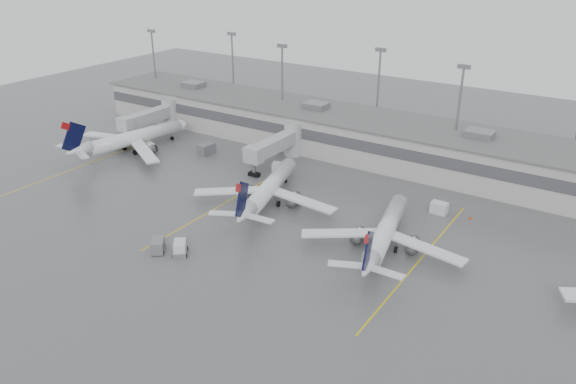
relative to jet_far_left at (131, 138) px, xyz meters
The scene contains 18 objects.
ground 59.98m from the jet_far_left, 32.90° to the right, with size 260.00×260.00×0.00m, color #515153.
terminal 56.37m from the jet_far_left, 26.84° to the left, with size 152.00×17.00×9.45m.
light_masts 59.87m from the jet_far_left, 31.82° to the left, with size 142.40×8.00×20.60m.
jet_bridge_left 14.20m from the jet_far_left, 111.54° to the left, with size 4.00×17.20×7.00m.
jet_bridge_right 32.59m from the jet_far_left, 23.86° to the left, with size 4.00×17.20×7.00m.
stand_markings 51.11m from the jet_far_left, ahead, with size 105.25×40.00×0.01m.
jet_far_left is the anchor object (origin of this frame).
jet_mid_left 39.53m from the jet_far_left, ahead, with size 24.43×27.77×9.19m.
jet_mid_right 62.71m from the jet_far_left, ahead, with size 23.60×26.73×8.75m.
baggage_tug 46.30m from the jet_far_left, 34.16° to the right, with size 3.40×3.59×1.99m.
baggage_cart 44.41m from the jet_far_left, 37.76° to the right, with size 3.18×3.38×1.91m.
gse_uld_a 4.41m from the jet_far_left, 53.85° to the left, with size 2.15×1.43×1.52m, color silver.
gse_uld_b 33.67m from the jet_far_left, 13.47° to the left, with size 2.64×1.76×1.87m, color silver.
gse_uld_c 65.32m from the jet_far_left, ahead, with size 2.67×1.78×1.89m, color silver.
gse_loader 16.29m from the jet_far_left, 28.17° to the left, with size 2.26×3.62×2.26m, color slate.
cone_a 7.22m from the jet_far_left, behind, with size 0.43×0.43×0.68m, color #DE3E04.
cone_b 33.76m from the jet_far_left, ahead, with size 0.40×0.40×0.64m, color #DE3E04.
cone_c 70.50m from the jet_far_left, ahead, with size 0.47×0.47×0.75m, color #DE3E04.
Camera 1 is at (39.31, -43.52, 41.42)m, focal length 35.00 mm.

